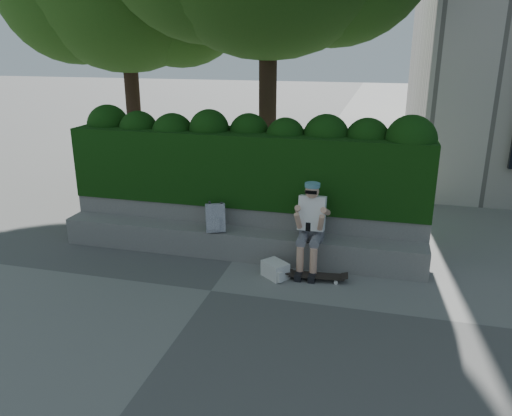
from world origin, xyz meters
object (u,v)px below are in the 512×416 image
(backpack_ground, at_px, (275,269))
(person, at_px, (311,223))
(backpack_plaid, at_px, (215,218))
(skateboard, at_px, (317,276))

(backpack_ground, bearing_deg, person, 80.33)
(backpack_plaid, bearing_deg, person, -25.28)
(backpack_plaid, bearing_deg, backpack_ground, -46.29)
(backpack_plaid, relative_size, backpack_ground, 1.21)
(person, height_order, skateboard, person)
(backpack_ground, bearing_deg, skateboard, 42.86)
(person, relative_size, skateboard, 1.66)
(person, relative_size, backpack_plaid, 3.04)
(person, xyz_separation_m, backpack_ground, (-0.45, -0.41, -0.63))
(person, height_order, backpack_plaid, person)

